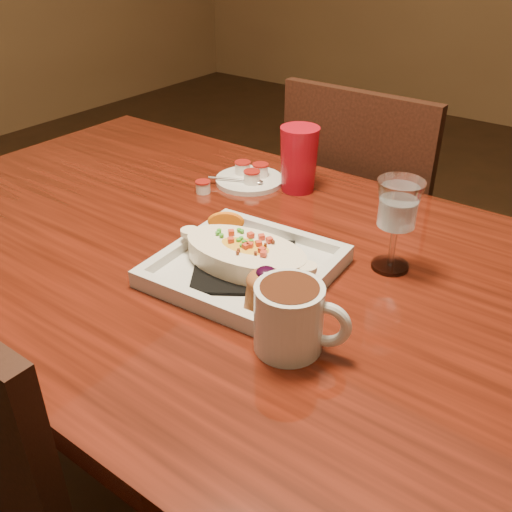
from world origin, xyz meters
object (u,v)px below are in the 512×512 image
Objects in this scene: table at (223,292)px; coffee_mug at (291,316)px; goblet at (398,209)px; saucer at (249,178)px; plate at (247,262)px; chair_far at (367,233)px; red_tumbler at (299,159)px.

coffee_mug is (0.26, -0.16, 0.15)m from table.
goblet is 1.05× the size of saucer.
saucer reaches higher than table.
table is 0.34m from coffee_mug.
table is 0.16m from plate.
coffee_mug is 0.58m from saucer.
saucer is (-0.42, 0.14, -0.10)m from goblet.
table is 5.09× the size of plate.
chair_far is 0.68m from goblet.
red_tumbler is (-0.31, 0.18, -0.04)m from goblet.
coffee_mug is at bearing -46.90° from saucer.
chair_far is 6.96× the size of coffee_mug.
goblet reaches higher than plate.
red_tumbler reaches higher than table.
coffee_mug is (0.26, -0.79, 0.30)m from chair_far.
table is at bearing -84.21° from red_tumbler.
chair_far is 6.00× the size of saucer.
chair_far reaches higher than plate.
plate is 0.26m from goblet.
plate is 2.21× the size of coffee_mug.
saucer is at bearing 122.60° from plate.
goblet is at bearing -19.07° from saucer.
coffee_mug is (0.16, -0.11, 0.03)m from plate.
chair_far reaches higher than table.
coffee_mug is at bearing 108.11° from chair_far.
plate is (0.10, -0.05, 0.12)m from table.
chair_far is at bearing 118.79° from goblet.
plate is 1.81× the size of goblet.
goblet is (0.02, 0.28, 0.06)m from coffee_mug.
chair_far is 0.45m from red_tumbler.
saucer is (-0.24, 0.32, -0.02)m from plate.
plate is at bearing 126.07° from coffee_mug.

